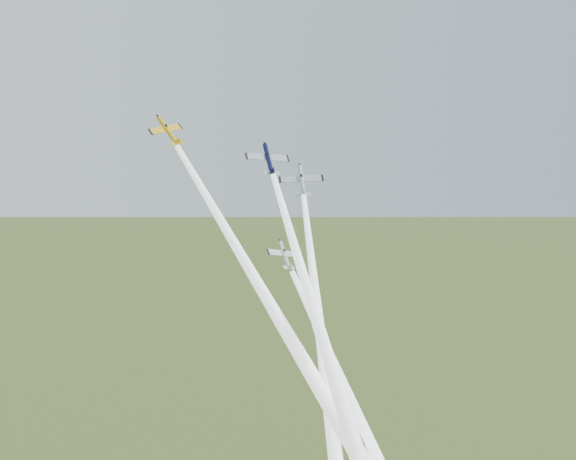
% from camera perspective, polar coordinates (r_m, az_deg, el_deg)
% --- Properties ---
extents(plane_yellow, '(9.37, 7.44, 7.37)m').
position_cam_1_polar(plane_yellow, '(120.45, -9.47, 7.74)').
color(plane_yellow, gold).
extents(smoke_trail_yellow, '(17.97, 36.72, 48.44)m').
position_cam_1_polar(smoke_trail_yellow, '(110.04, -1.55, -5.69)').
color(smoke_trail_yellow, white).
extents(plane_navy, '(8.86, 6.71, 7.38)m').
position_cam_1_polar(plane_navy, '(120.57, -1.56, 5.61)').
color(plane_navy, '#0C0F37').
extents(smoke_trail_navy, '(7.67, 38.39, 47.84)m').
position_cam_1_polar(smoke_trail_navy, '(106.31, 2.73, -8.59)').
color(smoke_trail_navy, white).
extents(plane_silver_right, '(9.95, 9.07, 7.66)m').
position_cam_1_polar(plane_silver_right, '(133.37, 1.10, 3.91)').
color(plane_silver_right, '#B1B7BF').
extents(smoke_trail_silver_right, '(18.83, 38.91, 51.44)m').
position_cam_1_polar(smoke_trail_silver_right, '(117.36, 2.83, -10.17)').
color(smoke_trail_silver_right, white).
extents(plane_silver_low, '(7.10, 5.85, 6.94)m').
position_cam_1_polar(plane_silver_low, '(118.93, -0.27, -2.00)').
color(plane_silver_low, '#B6BEC5').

